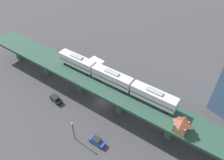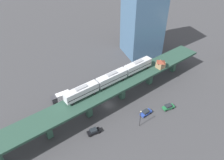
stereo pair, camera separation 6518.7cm
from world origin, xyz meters
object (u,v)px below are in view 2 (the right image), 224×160
(street_car_blue, at_px, (146,113))
(delivery_truck, at_px, (61,97))
(subway_train, at_px, (112,78))
(street_car_black, at_px, (94,131))
(street_lamp, at_px, (140,117))
(street_car_green, at_px, (168,107))
(office_tower, at_px, (143,18))
(signal_hut, at_px, (161,64))

(street_car_blue, relative_size, delivery_truck, 0.63)
(subway_train, distance_m, street_car_black, 19.62)
(subway_train, height_order, street_car_blue, subway_train)
(street_car_black, relative_size, street_lamp, 0.66)
(subway_train, relative_size, street_lamp, 5.25)
(subway_train, relative_size, street_car_black, 7.95)
(street_car_green, relative_size, office_tower, 0.12)
(street_lamp, bearing_deg, signal_hut, 135.49)
(street_car_black, xyz_separation_m, delivery_truck, (-19.50, -6.73, 0.82))
(delivery_truck, relative_size, office_tower, 0.21)
(subway_train, bearing_deg, street_car_black, -41.23)
(subway_train, xyz_separation_m, signal_hut, (-2.57, 21.52, -0.74))
(office_tower, bearing_deg, street_car_blue, -24.40)
(street_car_green, bearing_deg, signal_hut, 163.90)
(signal_hut, distance_m, street_car_black, 37.31)
(street_car_blue, bearing_deg, subway_train, -144.05)
(street_car_blue, xyz_separation_m, street_car_black, (1.36, -19.62, 0.00))
(signal_hut, xyz_separation_m, street_lamp, (17.93, -17.62, -5.69))
(signal_hut, height_order, street_lamp, signal_hut)
(street_lamp, relative_size, office_tower, 0.19)
(street_lamp, bearing_deg, office_tower, 152.77)
(signal_hut, relative_size, street_car_blue, 0.85)
(street_car_green, distance_m, street_lamp, 14.24)
(street_car_green, height_order, office_tower, office_tower)
(street_car_blue, distance_m, office_tower, 47.63)
(street_car_green, height_order, street_lamp, street_lamp)
(subway_train, relative_size, delivery_truck, 4.86)
(street_car_green, distance_m, office_tower, 45.29)
(street_car_blue, distance_m, street_car_black, 19.67)
(street_car_green, bearing_deg, subway_train, -124.45)
(subway_train, distance_m, street_lamp, 17.10)
(street_car_black, xyz_separation_m, street_car_green, (-0.97, 28.61, 0.00))
(street_car_blue, bearing_deg, street_car_black, -86.04)
(street_car_blue, xyz_separation_m, delivery_truck, (-18.14, -26.35, 0.82))
(street_car_black, distance_m, street_lamp, 15.70)
(street_car_blue, distance_m, street_car_green, 9.00)
(office_tower, bearing_deg, signal_hut, -11.13)
(subway_train, height_order, signal_hut, subway_train)
(street_car_black, height_order, street_lamp, street_lamp)
(signal_hut, bearing_deg, street_car_green, -16.10)
(signal_hut, relative_size, street_car_black, 0.88)
(street_lamp, distance_m, office_tower, 51.77)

